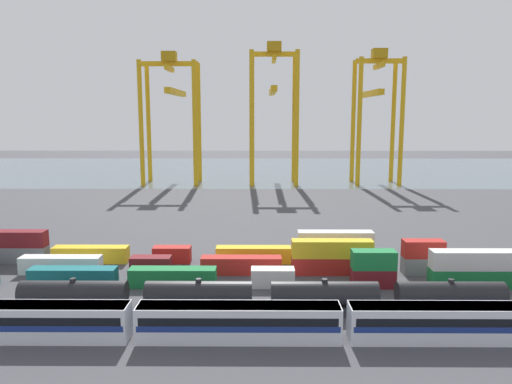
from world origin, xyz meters
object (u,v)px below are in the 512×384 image
at_px(passenger_train, 239,321).
at_px(shipping_container_12, 241,265).
at_px(freight_tank_row, 324,297).
at_px(gantry_crane_west, 172,104).
at_px(shipping_container_22, 253,255).
at_px(shipping_container_2, 173,277).
at_px(gantry_crane_central, 274,101).
at_px(shipping_container_3, 273,277).
at_px(gantry_crane_east, 376,104).
at_px(shipping_container_20, 91,254).

bearing_deg(passenger_train, shipping_container_12, 91.41).
bearing_deg(freight_tank_row, gantry_crane_west, 108.27).
distance_m(passenger_train, shipping_container_22, 27.74).
relative_size(shipping_container_2, shipping_container_12, 1.00).
bearing_deg(shipping_container_12, freight_tank_row, -54.73).
relative_size(freight_tank_row, gantry_crane_west, 1.65).
relative_size(shipping_container_12, gantry_crane_central, 0.25).
xyz_separation_m(shipping_container_2, shipping_container_3, (13.98, 0.00, 0.00)).
bearing_deg(freight_tank_row, gantry_crane_central, 91.45).
bearing_deg(gantry_crane_east, shipping_container_12, -113.12).
bearing_deg(shipping_container_22, freight_tank_row, -66.84).
xyz_separation_m(shipping_container_12, gantry_crane_east, (42.81, 100.30, 25.83)).
bearing_deg(gantry_crane_west, shipping_container_3, -73.15).
distance_m(passenger_train, shipping_container_2, 19.27).
xyz_separation_m(shipping_container_3, shipping_container_12, (-4.60, 5.60, 0.00)).
height_order(freight_tank_row, shipping_container_12, freight_tank_row).
distance_m(gantry_crane_west, gantry_crane_east, 70.38).
bearing_deg(gantry_crane_west, gantry_crane_east, -0.24).
distance_m(shipping_container_2, shipping_container_12, 10.92).
distance_m(passenger_train, gantry_crane_west, 128.33).
height_order(shipping_container_2, shipping_container_20, same).
height_order(passenger_train, shipping_container_12, passenger_train).
xyz_separation_m(freight_tank_row, gantry_crane_west, (-38.13, 115.52, 25.11)).
xyz_separation_m(freight_tank_row, shipping_container_2, (-19.93, 9.33, -0.73)).
bearing_deg(gantry_crane_central, shipping_container_22, -93.51).
height_order(passenger_train, shipping_container_22, passenger_train).
xyz_separation_m(shipping_container_2, shipping_container_12, (9.37, 5.60, 0.00)).
relative_size(shipping_container_22, gantry_crane_west, 0.27).
bearing_deg(gantry_crane_west, gantry_crane_central, 0.49).
distance_m(shipping_container_12, shipping_container_22, 5.87).
relative_size(freight_tank_row, shipping_container_3, 12.15).
bearing_deg(shipping_container_2, shipping_container_22, 45.12).
xyz_separation_m(passenger_train, shipping_container_20, (-25.22, 27.70, -0.84)).
height_order(freight_tank_row, shipping_container_22, freight_tank_row).
bearing_deg(shipping_container_3, shipping_container_22, 104.17).
bearing_deg(shipping_container_20, freight_tank_row, -30.23).
bearing_deg(shipping_container_2, shipping_container_12, 30.85).
xyz_separation_m(gantry_crane_west, gantry_crane_east, (70.38, -0.29, -0.01)).
bearing_deg(gantry_crane_east, gantry_crane_west, 179.76).
xyz_separation_m(gantry_crane_central, gantry_crane_east, (35.19, -0.59, -1.33)).
height_order(shipping_container_12, gantry_crane_central, gantry_crane_central).
distance_m(shipping_container_20, shipping_container_22, 26.45).
bearing_deg(passenger_train, freight_tank_row, 35.60).
bearing_deg(shipping_container_20, passenger_train, -47.69).
bearing_deg(shipping_container_3, passenger_train, -103.82).
height_order(passenger_train, shipping_container_20, passenger_train).
height_order(shipping_container_3, gantry_crane_west, gantry_crane_west).
bearing_deg(freight_tank_row, shipping_container_2, 154.91).
xyz_separation_m(shipping_container_3, shipping_container_22, (-2.83, 11.20, 0.00)).
distance_m(shipping_container_3, gantry_crane_west, 113.92).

